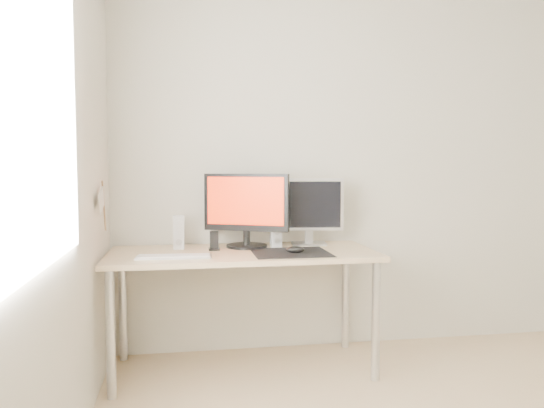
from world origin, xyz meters
TOP-DOWN VIEW (x-y plane):
  - wall_back at (0.00, 1.75)m, footprint 3.50×0.00m
  - wall_left at (-1.75, 0.00)m, footprint 0.00×3.50m
  - window_pane at (-1.74, 0.00)m, footprint 0.00×1.30m
  - mousepad at (-0.65, 1.28)m, footprint 0.45×0.40m
  - mouse at (-0.63, 1.25)m, footprint 0.11×0.07m
  - desk at (-0.93, 1.38)m, footprint 1.60×0.70m
  - main_monitor at (-0.89, 1.54)m, footprint 0.52×0.35m
  - second_monitor at (-0.47, 1.58)m, footprint 0.45×0.19m
  - speaker_left at (-1.31, 1.54)m, footprint 0.07×0.08m
  - speaker_right at (-0.70, 1.51)m, footprint 0.07×0.08m
  - keyboard at (-1.34, 1.21)m, footprint 0.43×0.15m
  - phone_dock at (-1.10, 1.45)m, footprint 0.07×0.06m
  - pennant at (-1.72, 1.24)m, footprint 0.01×0.23m

SIDE VIEW (x-z plane):
  - desk at x=-0.93m, z-range 0.29..1.02m
  - mousepad at x=-0.65m, z-range 0.73..0.73m
  - keyboard at x=-1.34m, z-range 0.73..0.75m
  - mouse at x=-0.63m, z-range 0.73..0.77m
  - phone_dock at x=-1.10m, z-range 0.71..0.83m
  - speaker_left at x=-1.31m, z-range 0.73..0.94m
  - speaker_right at x=-0.70m, z-range 0.73..0.94m
  - second_monitor at x=-0.47m, z-range 0.75..1.19m
  - main_monitor at x=-0.89m, z-range 0.75..1.22m
  - pennant at x=-1.72m, z-range 0.90..1.19m
  - wall_back at x=0.00m, z-range -0.50..3.00m
  - wall_left at x=-1.75m, z-range -0.50..3.00m
  - window_pane at x=-1.74m, z-range 0.85..2.15m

